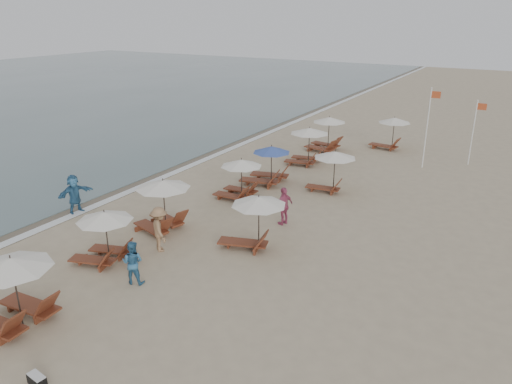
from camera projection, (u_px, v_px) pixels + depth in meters
The scene contains 20 objects.
ground at pixel (243, 313), 15.76m from camera, with size 160.00×160.00×0.00m, color tan.
wet_sand_band at pixel (154, 171), 29.74m from camera, with size 3.20×140.00×0.01m, color #6B5E4C.
foam_line at pixel (170, 174), 29.13m from camera, with size 0.50×140.00×0.02m, color white.
lounger_station_0 at pixel (11, 292), 14.81m from camera, with size 2.78×2.38×2.37m.
lounger_station_1 at pixel (103, 235), 18.65m from camera, with size 2.43×2.17×2.11m.
lounger_station_2 at pixel (161, 204), 21.38m from camera, with size 2.64×2.38×2.33m.
lounger_station_3 at pixel (238, 178), 25.13m from camera, with size 2.42×2.13×2.10m.
lounger_station_4 at pixel (267, 167), 27.37m from camera, with size 2.71×2.52×2.17m.
lounger_station_5 at pixel (306, 145), 30.71m from camera, with size 2.65×2.43×2.35m.
lounger_station_6 at pixel (325, 135), 33.82m from camera, with size 2.71×2.26×2.37m.
inland_station_0 at pixel (252, 218), 19.63m from camera, with size 2.77×2.24×2.22m.
inland_station_1 at pixel (331, 166), 25.86m from camera, with size 2.59×2.24×2.22m.
inland_station_2 at pixel (390, 130), 34.05m from camera, with size 2.73×2.24×2.22m.
beachgoer_mid_a at pixel (133, 262), 17.25m from camera, with size 0.78×0.61×1.61m, color #2E648B.
beachgoer_mid_b at pixel (160, 229), 19.57m from camera, with size 1.20×0.69×1.86m, color #946E4B.
beachgoer_far_a at pixel (284, 206), 22.04m from camera, with size 1.04×0.43×1.77m, color #AA4465.
waterline_walker at pixel (74, 194), 23.33m from camera, with size 1.75×0.56×1.89m, color #2E628B.
duffel_bag at pixel (37, 380), 12.67m from camera, with size 0.57×0.34×0.30m.
flag_pole_near at pixel (428, 125), 29.50m from camera, with size 0.59×0.08×4.91m.
flag_pole_far at pixel (474, 129), 30.23m from camera, with size 0.60×0.08×4.10m.
Camera 1 is at (7.07, -11.43, 9.11)m, focal length 34.36 mm.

